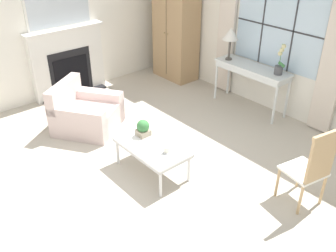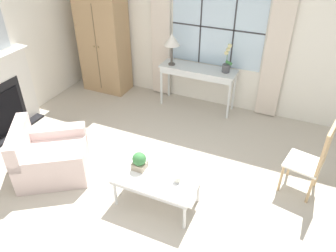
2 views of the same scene
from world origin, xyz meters
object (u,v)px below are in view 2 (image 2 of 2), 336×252
side_chair_wooden (315,157)px  armoire (104,41)px  potted_orchid (227,62)px  potted_plant_small (139,161)px  armchair_upholstered (50,157)px  pillar_candle (177,179)px  console_table (198,72)px  coffee_table (157,180)px  table_lamp (172,40)px

side_chair_wooden → armoire: bearing=159.6°
potted_orchid → potted_plant_small: bearing=-98.8°
potted_orchid → armchair_upholstered: size_ratio=0.40×
armoire → pillar_candle: bearing=-43.5°
console_table → coffee_table: bearing=-81.4°
console_table → potted_plant_small: bearing=-87.4°
side_chair_wooden → potted_orchid: bearing=135.6°
table_lamp → pillar_candle: size_ratio=5.38×
potted_orchid → pillar_candle: bearing=-86.7°
armoire → potted_plant_small: 3.29m
armoire → table_lamp: armoire is taller
table_lamp → potted_orchid: table_lamp is taller
potted_plant_small → potted_orchid: bearing=81.2°
side_chair_wooden → pillar_candle: bearing=-147.0°
potted_plant_small → table_lamp: bearing=104.1°
armchair_upholstered → side_chair_wooden: size_ratio=1.18×
potted_orchid → side_chair_wooden: 2.33m
console_table → armoire: bearing=-179.1°
armoire → potted_orchid: bearing=1.4°
potted_orchid → potted_plant_small: 2.60m
pillar_candle → armoire: bearing=136.5°
armchair_upholstered → potted_orchid: bearing=56.4°
armoire → console_table: bearing=0.9°
console_table → armchair_upholstered: bearing=-115.7°
potted_orchid → potted_plant_small: (-0.39, -2.54, -0.43)m
coffee_table → armoire: bearing=133.1°
armchair_upholstered → potted_plant_small: bearing=5.8°
side_chair_wooden → pillar_candle: 1.78m
table_lamp → armoire: bearing=178.9°
armchair_upholstered → pillar_candle: bearing=3.2°
coffee_table → potted_plant_small: 0.33m
table_lamp → potted_plant_small: table_lamp is taller
side_chair_wooden → coffee_table: side_chair_wooden is taller
armoire → table_lamp: size_ratio=3.51×
potted_orchid → armchair_upholstered: bearing=-123.6°
coffee_table → console_table: bearing=98.6°
armoire → table_lamp: (1.49, -0.03, 0.23)m
table_lamp → side_chair_wooden: 3.12m
armoire → potted_orchid: (2.50, 0.06, -0.05)m
console_table → table_lamp: size_ratio=2.39×
table_lamp → side_chair_wooden: bearing=-29.7°
console_table → pillar_candle: (0.66, -2.54, -0.23)m
console_table → armchair_upholstered: size_ratio=1.09×
table_lamp → pillar_candle: 2.85m
coffee_table → potted_plant_small: bearing=165.6°
armchair_upholstered → coffee_table: (1.67, 0.07, 0.14)m
pillar_candle → coffee_table: bearing=-172.0°
console_table → coffee_table: size_ratio=1.34×
table_lamp → potted_orchid: size_ratio=1.13×
coffee_table → potted_plant_small: (-0.28, 0.07, 0.16)m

